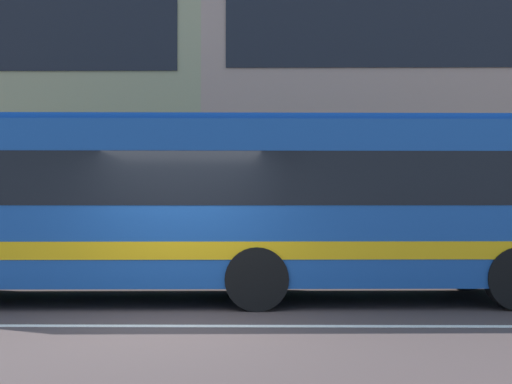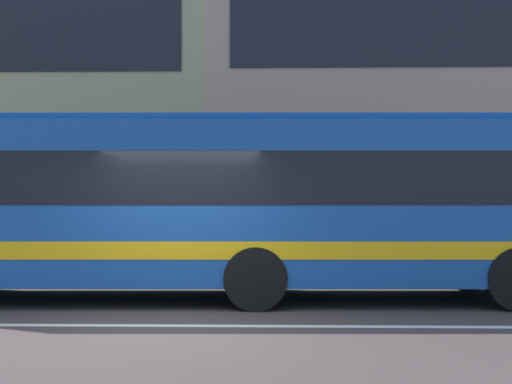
# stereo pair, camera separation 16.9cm
# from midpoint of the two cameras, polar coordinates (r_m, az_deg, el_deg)

# --- Properties ---
(ground_plane) EXTENTS (160.00, 160.00, 0.00)m
(ground_plane) POSITION_cam_midpoint_polar(r_m,az_deg,el_deg) (8.93, -8.29, -11.88)
(ground_plane) COLOR #463937
(lane_centre_line) EXTENTS (60.00, 0.16, 0.01)m
(lane_centre_line) POSITION_cam_midpoint_polar(r_m,az_deg,el_deg) (8.93, -8.29, -11.85)
(lane_centre_line) COLOR silver
(lane_centre_line) RESTS_ON ground_plane
(hedge_row_far) EXTENTS (21.31, 1.10, 1.08)m
(hedge_row_far) POSITION_cam_midpoint_polar(r_m,az_deg,el_deg) (14.92, 6.12, -5.40)
(hedge_row_far) COLOR #1F6220
(hedge_row_far) RESTS_ON ground_plane
(apartment_block_right) EXTENTS (19.26, 10.20, 12.20)m
(apartment_block_right) POSITION_cam_midpoint_polar(r_m,az_deg,el_deg) (26.04, 17.84, 8.81)
(apartment_block_right) COLOR tan
(apartment_block_right) RESTS_ON ground_plane
(transit_bus) EXTENTS (11.72, 2.84, 3.13)m
(transit_bus) POSITION_cam_midpoint_polar(r_m,az_deg,el_deg) (11.11, -4.19, -0.79)
(transit_bus) COLOR #184895
(transit_bus) RESTS_ON ground_plane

